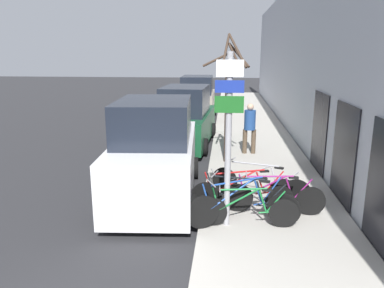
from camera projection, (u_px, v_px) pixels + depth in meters
name	position (u px, v px, depth m)	size (l,w,h in m)	color
ground_plane	(187.00, 146.00, 14.53)	(80.00, 80.00, 0.00)	#28282B
sidewalk_curb	(250.00, 131.00, 16.98)	(3.20, 32.00, 0.15)	#ADA89E
building_facade	(294.00, 60.00, 16.00)	(0.23, 32.00, 6.50)	#B2B7C1
signpost	(228.00, 135.00, 7.16)	(0.55, 0.14, 3.43)	#939399
bicycle_0	(248.00, 210.00, 7.45)	(2.02, 0.44, 0.83)	black
bicycle_1	(242.00, 204.00, 7.62)	(2.23, 1.01, 0.95)	black
bicycle_2	(244.00, 201.00, 7.79)	(2.23, 0.72, 0.93)	black
bicycle_3	(274.00, 197.00, 8.06)	(2.17, 0.44, 0.88)	black
bicycle_4	(244.00, 192.00, 8.31)	(2.37, 0.65, 0.90)	black
bicycle_5	(259.00, 184.00, 8.79)	(2.25, 1.03, 0.91)	black
parked_car_0	(155.00, 155.00, 9.19)	(2.31, 4.75, 2.48)	silver
parked_car_1	(186.00, 119.00, 14.43)	(2.21, 4.77, 2.31)	#144728
parked_car_2	(197.00, 100.00, 20.12)	(1.98, 4.45, 2.33)	gray
pedestrian_near	(250.00, 125.00, 12.74)	(0.45, 0.38, 1.73)	#4C3D2D
street_tree	(228.00, 101.00, 11.45)	(1.41, 1.23, 3.96)	#3D2D23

